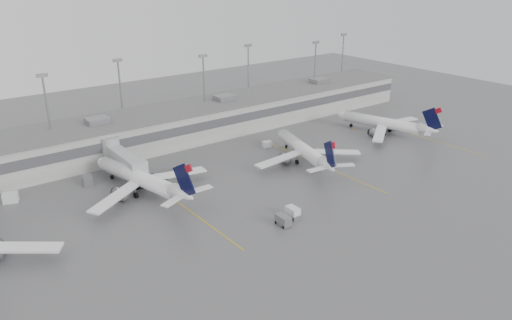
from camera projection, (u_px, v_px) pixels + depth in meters
ground at (340, 228)px, 85.78m from camera, size 260.00×260.00×0.00m
terminal at (176, 124)px, 127.29m from camera, size 152.00×17.00×9.45m
light_masts at (163, 90)px, 128.71m from camera, size 142.40×8.00×20.60m
jet_bridge_right at (119, 156)px, 106.80m from camera, size 4.00×17.20×7.00m
stand_markings at (256, 182)px, 103.59m from camera, size 105.25×40.00×0.01m
jet_mid_left at (142, 179)px, 97.51m from camera, size 26.98×30.56×10.01m
jet_mid_right at (304, 150)px, 113.12m from camera, size 24.88×28.30×9.41m
jet_far_right at (386, 123)px, 132.41m from camera, size 24.98×28.42×9.44m
baggage_tug at (293, 213)px, 89.04m from camera, size 2.05×3.10×1.97m
baggage_cart at (283, 220)px, 86.28m from camera, size 1.71×2.92×1.86m
gse_uld_a at (10, 198)px, 94.63m from camera, size 3.15×2.63×1.90m
gse_uld_b at (179, 170)px, 107.65m from camera, size 2.29×1.66×1.52m
gse_uld_c at (267, 144)px, 123.36m from camera, size 2.38×1.84×1.50m
gse_loader at (87, 180)px, 102.45m from camera, size 2.29×3.15×1.79m
cone_b at (178, 188)px, 100.00m from camera, size 0.50×0.50×0.80m
cone_c at (270, 161)px, 113.94m from camera, size 0.50×0.50×0.79m
cone_d at (353, 128)px, 137.07m from camera, size 0.44×0.44×0.70m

